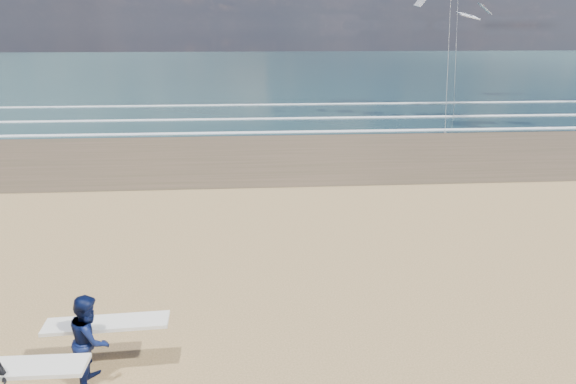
{
  "coord_description": "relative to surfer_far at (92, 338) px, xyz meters",
  "views": [
    {
      "loc": [
        2.64,
        -7.24,
        6.09
      ],
      "look_at": [
        3.61,
        6.0,
        1.77
      ],
      "focal_mm": 32.0,
      "sensor_mm": 36.0,
      "label": 1
    }
  ],
  "objects": [
    {
      "name": "foam_breakers",
      "position": [
        20.23,
        27.34,
        -0.81
      ],
      "size": [
        220.0,
        11.7,
        0.05
      ],
      "color": "white",
      "rests_on": "ground"
    },
    {
      "name": "surfer_far",
      "position": [
        0.0,
        0.0,
        0.0
      ],
      "size": [
        2.22,
        1.13,
        1.71
      ],
      "color": "#0B143E",
      "rests_on": "ground"
    },
    {
      "name": "kite_7",
      "position": [
        17.59,
        29.11,
        4.78
      ],
      "size": [
        5.67,
        4.72,
        10.26
      ],
      "color": "slate",
      "rests_on": "ground"
    },
    {
      "name": "kite_1",
      "position": [
        15.03,
        23.91,
        5.41
      ],
      "size": [
        6.46,
        4.81,
        10.91
      ],
      "color": "slate",
      "rests_on": "ground"
    },
    {
      "name": "ocean",
      "position": [
        20.23,
        71.24,
        -0.86
      ],
      "size": [
        220.0,
        100.0,
        0.02
      ],
      "primitive_type": "cube",
      "color": "#183136",
      "rests_on": "ground"
    }
  ]
}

